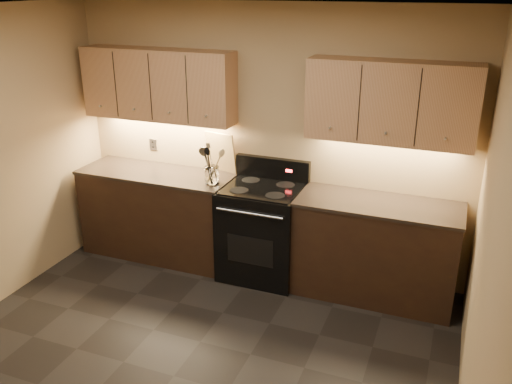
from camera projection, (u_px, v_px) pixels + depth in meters
floor at (174, 376)px, 4.06m from camera, size 4.00×4.00×0.00m
ceiling at (149, 12)px, 3.11m from camera, size 4.00×4.00×0.00m
wall_back at (267, 140)px, 5.32m from camera, size 4.00×0.04×2.60m
wall_right at (487, 274)px, 2.91m from camera, size 0.04×4.00×2.60m
counter_left at (159, 213)px, 5.74m from camera, size 1.62×0.62×0.93m
counter_right at (375, 249)px, 4.97m from camera, size 1.46×0.62×0.93m
stove at (263, 230)px, 5.32m from camera, size 0.76×0.68×1.14m
upper_cab_left at (158, 85)px, 5.38m from camera, size 1.60×0.30×0.70m
upper_cab_right at (391, 102)px, 4.61m from camera, size 1.44×0.30×0.70m
outlet_plate at (153, 145)px, 5.82m from camera, size 0.08×0.01×0.12m
utensil_crock at (212, 175)px, 5.24m from camera, size 0.15×0.15×0.17m
cutting_board at (221, 152)px, 5.51m from camera, size 0.34×0.15×0.42m
wooden_spoon at (208, 165)px, 5.21m from camera, size 0.19×0.14×0.34m
black_spoon at (212, 164)px, 5.21m from camera, size 0.08×0.13×0.36m
black_turner at (212, 166)px, 5.17m from camera, size 0.18×0.12×0.36m
steel_spatula at (215, 163)px, 5.18m from camera, size 0.20×0.14×0.41m
steel_skimmer at (213, 166)px, 5.17m from camera, size 0.18×0.12×0.36m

